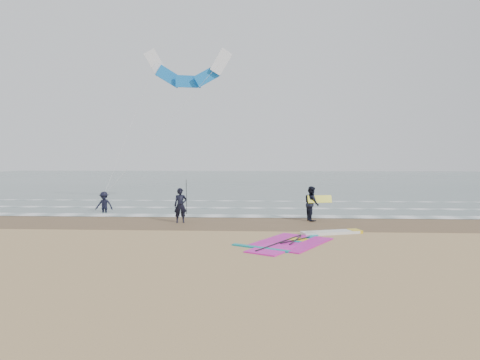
# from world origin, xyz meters

# --- Properties ---
(ground) EXTENTS (120.00, 120.00, 0.00)m
(ground) POSITION_xyz_m (0.00, 0.00, 0.00)
(ground) COLOR tan
(ground) RESTS_ON ground
(sea_water) EXTENTS (120.00, 80.00, 0.02)m
(sea_water) POSITION_xyz_m (0.00, 48.00, 0.01)
(sea_water) COLOR #47605E
(sea_water) RESTS_ON ground
(wet_sand_band) EXTENTS (120.00, 5.00, 0.01)m
(wet_sand_band) POSITION_xyz_m (0.00, 6.00, 0.00)
(wet_sand_band) COLOR brown
(wet_sand_band) RESTS_ON ground
(foam_waterline) EXTENTS (120.00, 9.15, 0.02)m
(foam_waterline) POSITION_xyz_m (0.00, 10.44, 0.03)
(foam_waterline) COLOR white
(foam_waterline) RESTS_ON ground
(windsurf_rig) EXTENTS (5.47, 5.18, 0.13)m
(windsurf_rig) POSITION_xyz_m (2.20, 1.51, 0.04)
(windsurf_rig) COLOR white
(windsurf_rig) RESTS_ON ground
(person_standing) EXTENTS (0.72, 0.55, 1.75)m
(person_standing) POSITION_xyz_m (-3.52, 5.78, 0.87)
(person_standing) COLOR black
(person_standing) RESTS_ON ground
(person_walking) EXTENTS (0.87, 1.01, 1.79)m
(person_walking) POSITION_xyz_m (3.12, 6.83, 0.90)
(person_walking) COLOR black
(person_walking) RESTS_ON ground
(person_wading) EXTENTS (1.04, 0.60, 1.60)m
(person_wading) POSITION_xyz_m (-8.85, 9.55, 0.80)
(person_wading) COLOR black
(person_wading) RESTS_ON ground
(held_pole) EXTENTS (0.17, 0.86, 1.82)m
(held_pole) POSITION_xyz_m (-3.22, 5.78, 1.28)
(held_pole) COLOR black
(held_pole) RESTS_ON ground
(carried_kiteboard) EXTENTS (1.30, 0.51, 0.39)m
(carried_kiteboard) POSITION_xyz_m (3.52, 6.73, 1.14)
(carried_kiteboard) COLOR yellow
(carried_kiteboard) RESTS_ON ground
(surf_kite) EXTENTS (7.33, 5.22, 9.82)m
(surf_kite) POSITION_xyz_m (-4.63, 14.42, 9.20)
(surf_kite) COLOR white
(surf_kite) RESTS_ON ground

